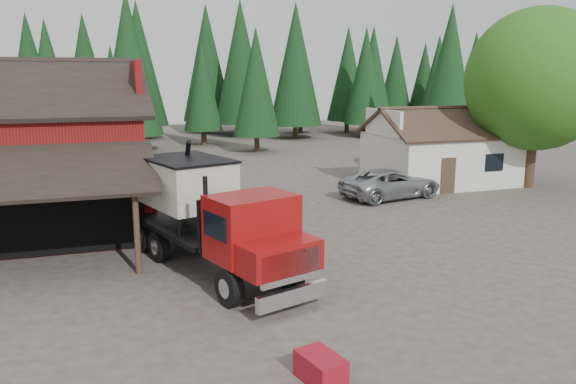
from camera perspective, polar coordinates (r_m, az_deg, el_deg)
name	(u,v)px	position (r m, az deg, el deg)	size (l,w,h in m)	color
ground	(320,276)	(18.56, 3.27, -8.52)	(120.00, 120.00, 0.00)	#413A33
farmhouse	(441,155)	(35.38, 15.30, 3.61)	(8.60, 6.42, 4.65)	silver
deciduous_tree	(537,85)	(35.13, 24.00, 9.92)	(8.00, 8.00, 10.20)	#382619
conifer_backdrop	(170,139)	(58.88, -11.93, 5.24)	(76.00, 16.00, 16.00)	black
near_pine_b	(256,82)	(47.83, -3.25, 11.10)	(3.96, 3.96, 10.40)	#382619
near_pine_c	(449,70)	(50.87, 16.08, 11.84)	(4.84, 4.84, 12.40)	#382619
near_pine_d	(129,64)	(50.25, -15.86, 12.43)	(5.28, 5.28, 13.40)	#382619
feed_truck	(210,213)	(18.78, -7.98, -2.13)	(5.20, 9.56, 4.18)	black
silver_car	(391,183)	(30.43, 10.43, 0.86)	(2.57, 5.58, 1.55)	#A7AAAF
equip_box	(321,368)	(12.56, 3.33, -17.44)	(0.70, 1.10, 0.60)	maroon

